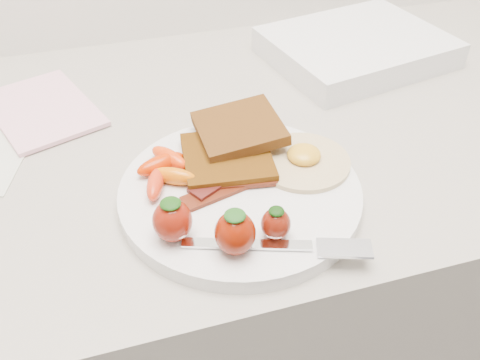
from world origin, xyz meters
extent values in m
cube|color=gray|center=(0.00, 1.70, 0.45)|extent=(2.00, 0.60, 0.90)
cylinder|color=white|center=(0.00, 1.56, 0.91)|extent=(0.27, 0.27, 0.02)
cube|color=#3B1903|center=(-0.01, 1.60, 0.93)|extent=(0.11, 0.11, 0.01)
cube|color=black|center=(0.02, 1.64, 0.94)|extent=(0.10, 0.10, 0.02)
cylinder|color=beige|center=(0.08, 1.57, 0.92)|extent=(0.12, 0.12, 0.01)
ellipsoid|color=gold|center=(0.08, 1.58, 0.93)|extent=(0.04, 0.04, 0.02)
cube|color=black|center=(-0.02, 1.55, 0.92)|extent=(0.10, 0.05, 0.00)
cube|color=#3C0708|center=(-0.01, 1.56, 0.92)|extent=(0.10, 0.04, 0.00)
cube|color=black|center=(-0.02, 1.57, 0.92)|extent=(0.09, 0.07, 0.00)
ellipsoid|color=#C02800|center=(-0.08, 1.61, 0.93)|extent=(0.06, 0.04, 0.02)
ellipsoid|color=#DC6505|center=(-0.07, 1.58, 0.93)|extent=(0.05, 0.04, 0.02)
ellipsoid|color=red|center=(-0.09, 1.57, 0.93)|extent=(0.03, 0.05, 0.02)
ellipsoid|color=#E83909|center=(-0.07, 1.62, 0.93)|extent=(0.05, 0.06, 0.02)
ellipsoid|color=maroon|center=(-0.09, 1.50, 0.94)|extent=(0.04, 0.04, 0.04)
ellipsoid|color=#133D0C|center=(-0.09, 1.50, 0.96)|extent=(0.02, 0.02, 0.01)
ellipsoid|color=#711302|center=(-0.04, 1.47, 0.94)|extent=(0.04, 0.04, 0.04)
ellipsoid|color=#194914|center=(-0.04, 1.47, 0.96)|extent=(0.02, 0.02, 0.01)
ellipsoid|color=#601407|center=(0.01, 1.47, 0.93)|extent=(0.03, 0.03, 0.03)
ellipsoid|color=black|center=(0.01, 1.47, 0.95)|extent=(0.02, 0.02, 0.01)
cube|color=silver|center=(-0.02, 1.47, 0.92)|extent=(0.13, 0.05, 0.00)
cube|color=silver|center=(0.07, 1.43, 0.92)|extent=(0.06, 0.04, 0.00)
cube|color=#EBA9BC|center=(-0.21, 1.81, 0.91)|extent=(0.18, 0.21, 0.01)
cube|color=white|center=(0.27, 1.83, 0.92)|extent=(0.30, 0.26, 0.04)
camera|label=1|loc=(-0.13, 1.12, 1.30)|focal=40.00mm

